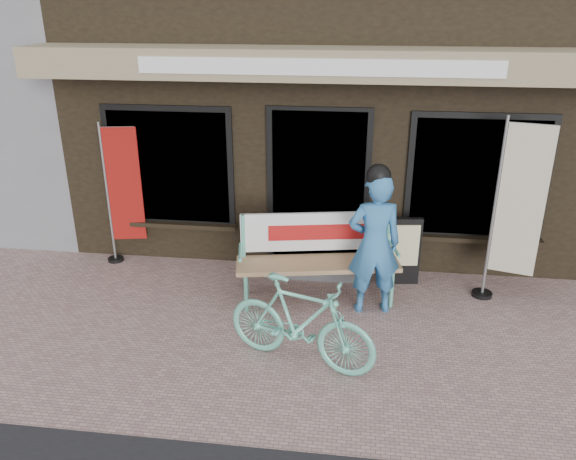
# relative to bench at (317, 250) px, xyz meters

# --- Properties ---
(ground) EXTENTS (70.00, 70.00, 0.00)m
(ground) POSITION_rel_bench_xyz_m (-0.06, -1.14, -0.62)
(ground) COLOR #A88680
(ground) RESTS_ON ground
(storefront) EXTENTS (7.00, 6.77, 6.00)m
(storefront) POSITION_rel_bench_xyz_m (-0.06, 3.82, 2.37)
(storefront) COLOR black
(storefront) RESTS_ON ground
(bench) EXTENTS (2.01, 0.85, 1.06)m
(bench) POSITION_rel_bench_xyz_m (0.00, 0.00, 0.00)
(bench) COLOR #66C8AE
(bench) RESTS_ON ground
(person) EXTENTS (0.68, 0.52, 1.79)m
(person) POSITION_rel_bench_xyz_m (0.67, -0.25, 0.26)
(person) COLOR teal
(person) RESTS_ON ground
(bicycle) EXTENTS (1.64, 0.92, 0.95)m
(bicycle) POSITION_rel_bench_xyz_m (-0.05, -1.42, -0.15)
(bicycle) COLOR #66C8AE
(bicycle) RESTS_ON ground
(nobori_red) EXTENTS (0.59, 0.25, 1.97)m
(nobori_red) POSITION_rel_bench_xyz_m (-2.71, 0.69, 0.40)
(nobori_red) COLOR gray
(nobori_red) RESTS_ON ground
(nobori_cream) EXTENTS (0.67, 0.31, 2.26)m
(nobori_cream) POSITION_rel_bench_xyz_m (2.27, 0.20, 0.54)
(nobori_cream) COLOR gray
(nobori_cream) RESTS_ON ground
(menu_stand) EXTENTS (0.46, 0.16, 0.90)m
(menu_stand) POSITION_rel_bench_xyz_m (1.06, 0.48, -0.16)
(menu_stand) COLOR black
(menu_stand) RESTS_ON ground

